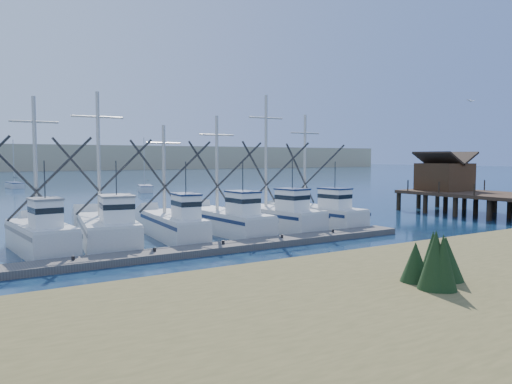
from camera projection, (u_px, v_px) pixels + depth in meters
ground at (373, 255)px, 26.41m from camera, size 500.00×500.00×0.00m
shore_bank at (428, 317)px, 13.66m from camera, size 40.00×10.00×1.60m
floating_dock at (207, 249)px, 27.06m from camera, size 27.55×2.10×0.37m
timber_pier at (478, 186)px, 44.76m from camera, size 7.00×20.00×8.00m
trawler_fleet at (176, 224)px, 31.30m from camera, size 26.95×8.79×9.65m
sailboat_near at (145, 189)px, 74.37m from camera, size 3.12×5.89×8.10m
sailboat_far at (15, 185)px, 83.36m from camera, size 2.36×5.95×8.10m
flying_gull at (471, 101)px, 39.52m from camera, size 0.99×0.18×0.18m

